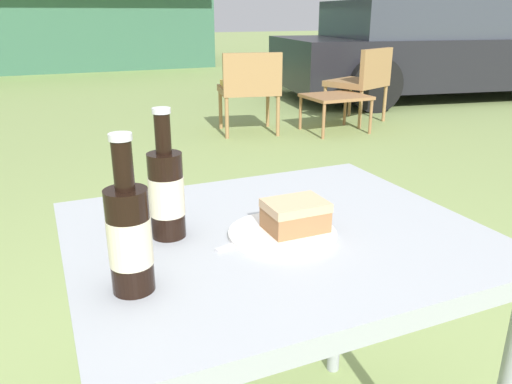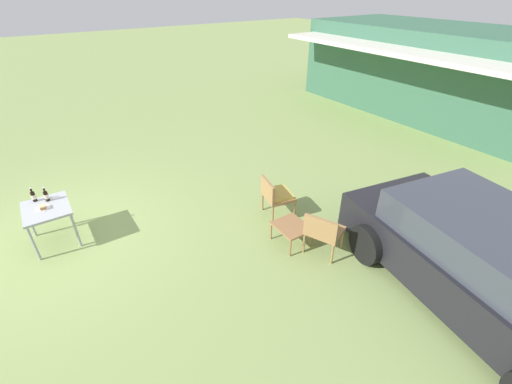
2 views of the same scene
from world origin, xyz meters
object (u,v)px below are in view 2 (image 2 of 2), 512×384
wicker_chair_cushioned (276,194)px  garden_side_table (291,227)px  cake_on_plate (43,207)px  cola_bottle_far (34,196)px  patio_table (47,211)px  wicker_chair_plain (323,230)px  cola_bottle_near (46,196)px  parked_car (488,264)px

wicker_chair_cushioned → garden_side_table: wicker_chair_cushioned is taller
cake_on_plate → cola_bottle_far: 0.34m
garden_side_table → patio_table: 4.04m
garden_side_table → cake_on_plate: (-2.25, -3.36, 0.40)m
garden_side_table → patio_table: size_ratio=0.71×
patio_table → garden_side_table: bearing=55.7°
wicker_chair_plain → cola_bottle_near: cola_bottle_near is taller
cola_bottle_near → cake_on_plate: bearing=-22.4°
garden_side_table → cola_bottle_far: (-2.58, -3.45, 0.46)m
patio_table → wicker_chair_plain: bearing=52.5°
wicker_chair_cushioned → patio_table: bearing=80.1°
parked_car → wicker_chair_cushioned: size_ratio=5.69×
garden_side_table → cola_bottle_far: bearing=-126.8°
cake_on_plate → cola_bottle_far: bearing=-165.0°
garden_side_table → cola_bottle_far: size_ratio=2.27×
wicker_chair_cushioned → wicker_chair_plain: 1.29m
wicker_chair_cushioned → cake_on_plate: bearing=80.5°
garden_side_table → parked_car: bearing=31.1°
wicker_chair_cushioned → wicker_chair_plain: bearing=-168.5°
garden_side_table → cola_bottle_far: 4.33m
parked_car → wicker_chair_plain: parked_car is taller
wicker_chair_plain → wicker_chair_cushioned: bearing=-24.2°
wicker_chair_cushioned → cola_bottle_near: cola_bottle_near is taller
patio_table → cola_bottle_near: bearing=163.5°
parked_car → patio_table: (-4.65, -4.76, -0.00)m
wicker_chair_plain → garden_side_table: (-0.48, -0.25, -0.14)m
parked_car → garden_side_table: size_ratio=7.64×
wicker_chair_plain → cake_on_plate: (-2.73, -3.61, 0.26)m
wicker_chair_plain → cola_bottle_far: (-3.06, -3.70, 0.32)m
cola_bottle_near → garden_side_table: bearing=52.8°
garden_side_table → cola_bottle_near: (-2.48, -3.27, 0.46)m
cola_bottle_near → cola_bottle_far: size_ratio=1.00×
cake_on_plate → cola_bottle_near: 0.25m
patio_table → cola_bottle_far: cola_bottle_far is taller
wicker_chair_cushioned → cola_bottle_far: cola_bottle_far is taller
wicker_chair_cushioned → cola_bottle_near: 3.92m
wicker_chair_plain → patio_table: size_ratio=0.95×
wicker_chair_plain → garden_side_table: wicker_chair_plain is taller
parked_car → cola_bottle_far: 6.96m
parked_car → cola_bottle_far: (-4.95, -4.88, 0.16)m
garden_side_table → patio_table: patio_table is taller
patio_table → cake_on_plate: bearing=-62.0°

